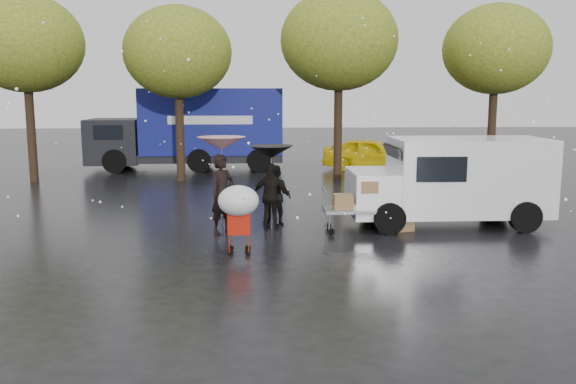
{
  "coord_description": "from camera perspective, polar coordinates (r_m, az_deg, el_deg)",
  "views": [
    {
      "loc": [
        -0.67,
        -13.21,
        3.34
      ],
      "look_at": [
        0.1,
        1.0,
        1.0
      ],
      "focal_mm": 38.0,
      "sensor_mm": 36.0,
      "label": 1
    }
  ],
  "objects": [
    {
      "name": "blue_truck",
      "position": [
        26.87,
        -8.86,
        5.84
      ],
      "size": [
        8.3,
        2.6,
        3.5
      ],
      "color": "navy",
      "rests_on": "ground"
    },
    {
      "name": "box_ground_far",
      "position": [
        15.97,
        9.91,
        -2.28
      ],
      "size": [
        0.47,
        0.4,
        0.33
      ],
      "primitive_type": "cube",
      "rotation": [
        0.0,
        0.0,
        -0.17
      ],
      "color": "olive",
      "rests_on": "ground"
    },
    {
      "name": "umbrella_black",
      "position": [
        14.77,
        -1.59,
        3.76
      ],
      "size": [
        1.08,
        1.08,
        2.06
      ],
      "color": "#4C4C4C",
      "rests_on": "ground"
    },
    {
      "name": "yellow_taxi",
      "position": [
        26.46,
        7.82,
        3.52
      ],
      "size": [
        4.45,
        3.15,
        1.41
      ],
      "primitive_type": "imported",
      "rotation": [
        0.0,
        0.0,
        1.17
      ],
      "color": "yellow",
      "rests_on": "ground"
    },
    {
      "name": "shopping_cart",
      "position": [
        12.52,
        -4.66,
        -1.18
      ],
      "size": [
        0.84,
        0.84,
        1.46
      ],
      "color": "#B91B0A",
      "rests_on": "ground"
    },
    {
      "name": "box_ground_near",
      "position": [
        15.13,
        10.71,
        -2.79
      ],
      "size": [
        0.53,
        0.46,
        0.41
      ],
      "primitive_type": "cube",
      "rotation": [
        0.0,
        0.0,
        0.23
      ],
      "color": "olive",
      "rests_on": "ground"
    },
    {
      "name": "person_black",
      "position": [
        14.92,
        -1.57,
        -0.4
      ],
      "size": [
        1.03,
        0.62,
        1.64
      ],
      "primitive_type": "imported",
      "rotation": [
        0.0,
        0.0,
        2.9
      ],
      "color": "black",
      "rests_on": "ground"
    },
    {
      "name": "ground",
      "position": [
        13.65,
        -0.19,
        -4.84
      ],
      "size": [
        90.0,
        90.0,
        0.0
      ],
      "primitive_type": "plane",
      "color": "black",
      "rests_on": "ground"
    },
    {
      "name": "white_van",
      "position": [
        15.92,
        15.18,
        1.13
      ],
      "size": [
        4.91,
        2.18,
        2.2
      ],
      "color": "white",
      "rests_on": "ground"
    },
    {
      "name": "person_middle",
      "position": [
        15.38,
        -1.12,
        -0.31
      ],
      "size": [
        0.9,
        0.81,
        1.53
      ],
      "primitive_type": "imported",
      "rotation": [
        0.0,
        0.0,
        -0.37
      ],
      "color": "black",
      "rests_on": "ground"
    },
    {
      "name": "person_pink",
      "position": [
        14.51,
        -6.16,
        -0.21
      ],
      "size": [
        0.81,
        0.81,
        1.9
      ],
      "primitive_type": "imported",
      "rotation": [
        0.0,
        0.0,
        0.81
      ],
      "color": "black",
      "rests_on": "ground"
    },
    {
      "name": "umbrella_pink",
      "position": [
        14.36,
        -6.24,
        4.54
      ],
      "size": [
        1.14,
        1.14,
        2.31
      ],
      "color": "#4C4C4C",
      "rests_on": "ground"
    },
    {
      "name": "vendor_cart",
      "position": [
        14.71,
        6.59,
        -0.97
      ],
      "size": [
        1.52,
        0.8,
        1.27
      ],
      "color": "slate",
      "rests_on": "ground"
    },
    {
      "name": "tree_row",
      "position": [
        23.28,
        -2.66,
        13.46
      ],
      "size": [
        21.6,
        4.4,
        7.12
      ],
      "color": "black",
      "rests_on": "ground"
    }
  ]
}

